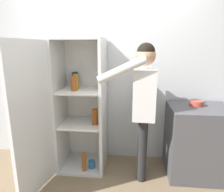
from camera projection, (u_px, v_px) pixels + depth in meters
name	position (u px, v px, depth m)	size (l,w,h in m)	color
wall_back	(109.00, 72.00, 2.80)	(7.00, 0.06, 2.55)	silver
refrigerator	(73.00, 108.00, 2.54)	(0.79, 1.14, 1.73)	silver
person	(143.00, 96.00, 2.34)	(0.66, 0.59, 1.67)	#262628
counter	(198.00, 141.00, 2.54)	(0.74, 0.62, 0.90)	#4C4C51
bowl	(196.00, 103.00, 2.49)	(0.17, 0.17, 0.06)	#B24738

